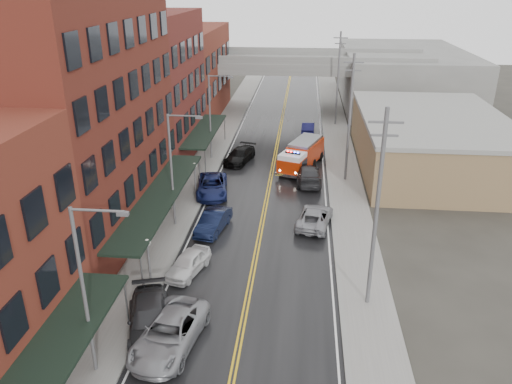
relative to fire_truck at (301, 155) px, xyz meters
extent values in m
cube|color=black|center=(-2.90, -7.99, -1.48)|extent=(11.00, 160.00, 0.02)
cube|color=slate|center=(-10.20, -7.99, -1.41)|extent=(3.00, 160.00, 0.15)
cube|color=slate|center=(4.40, -7.99, -1.41)|extent=(3.00, 160.00, 0.15)
cube|color=gray|center=(-8.55, -7.99, -1.41)|extent=(0.30, 160.00, 0.15)
cube|color=gray|center=(2.75, -7.99, -1.41)|extent=(0.30, 160.00, 0.15)
cube|color=#582017|center=(-16.20, -14.99, 7.51)|extent=(9.00, 20.00, 18.00)
cube|color=#5D221B|center=(-16.20, 2.51, 6.01)|extent=(9.00, 15.00, 15.00)
cube|color=maroon|center=(-16.20, 20.01, 4.51)|extent=(9.00, 20.00, 12.00)
cube|color=olive|center=(13.10, 2.01, 1.01)|extent=(14.00, 22.00, 5.00)
cube|color=slate|center=(15.10, 32.01, 2.51)|extent=(18.00, 30.00, 8.00)
cube|color=black|center=(-10.40, -33.99, 1.51)|extent=(2.60, 16.00, 0.18)
cylinder|color=slate|center=(-9.25, -26.39, 0.01)|extent=(0.10, 0.10, 3.00)
cube|color=black|center=(-10.40, -14.99, 1.51)|extent=(2.60, 18.00, 0.18)
cylinder|color=slate|center=(-9.25, -23.59, 0.01)|extent=(0.10, 0.10, 3.00)
cylinder|color=slate|center=(-9.25, -6.39, 0.01)|extent=(0.10, 0.10, 3.00)
cube|color=black|center=(-10.40, 2.51, 1.51)|extent=(2.60, 13.00, 0.18)
cylinder|color=slate|center=(-9.25, -3.59, 0.01)|extent=(0.10, 0.10, 3.00)
cylinder|color=slate|center=(-9.25, 8.61, 0.01)|extent=(0.10, 0.10, 3.00)
cylinder|color=#59595B|center=(-9.30, -21.99, -0.09)|extent=(0.14, 0.14, 2.80)
sphere|color=silver|center=(-9.30, -21.99, 1.41)|extent=(0.44, 0.44, 0.44)
cylinder|color=#59595B|center=(-9.30, -7.99, -0.09)|extent=(0.14, 0.14, 2.80)
sphere|color=silver|center=(-9.30, -7.99, 1.41)|extent=(0.44, 0.44, 0.44)
cylinder|color=#59595B|center=(-9.70, -29.99, 3.01)|extent=(0.18, 0.18, 9.00)
cylinder|color=#59595B|center=(-8.50, -29.99, 7.41)|extent=(2.40, 0.12, 0.12)
cube|color=#59595B|center=(-7.40, -29.99, 7.31)|extent=(0.50, 0.22, 0.18)
cylinder|color=#59595B|center=(-9.70, -13.99, 3.01)|extent=(0.18, 0.18, 9.00)
cylinder|color=#59595B|center=(-8.50, -13.99, 7.41)|extent=(2.40, 0.12, 0.12)
cube|color=#59595B|center=(-7.40, -13.99, 7.31)|extent=(0.50, 0.22, 0.18)
cylinder|color=#59595B|center=(-9.70, 2.01, 3.01)|extent=(0.18, 0.18, 9.00)
cylinder|color=#59595B|center=(-8.50, 2.01, 7.41)|extent=(2.40, 0.12, 0.12)
cube|color=#59595B|center=(-7.40, 2.01, 7.31)|extent=(0.50, 0.22, 0.18)
cylinder|color=#59595B|center=(4.30, -22.99, 4.51)|extent=(0.24, 0.24, 12.00)
cube|color=#59595B|center=(4.30, -22.99, 9.71)|extent=(1.80, 0.12, 0.12)
cube|color=#59595B|center=(4.30, -22.99, 9.01)|extent=(1.40, 0.12, 0.12)
cylinder|color=#59595B|center=(4.30, -2.99, 4.51)|extent=(0.24, 0.24, 12.00)
cube|color=#59595B|center=(4.30, -2.99, 9.71)|extent=(1.80, 0.12, 0.12)
cube|color=#59595B|center=(4.30, -2.99, 9.01)|extent=(1.40, 0.12, 0.12)
cylinder|color=#59595B|center=(4.30, 17.01, 4.51)|extent=(0.24, 0.24, 12.00)
cube|color=#59595B|center=(4.30, 17.01, 9.71)|extent=(1.80, 0.12, 0.12)
cube|color=#59595B|center=(4.30, 17.01, 9.01)|extent=(1.40, 0.12, 0.12)
cube|color=slate|center=(-2.90, 24.01, 5.26)|extent=(40.00, 10.00, 1.50)
cube|color=slate|center=(-13.90, 24.01, 1.51)|extent=(1.60, 8.00, 6.00)
cube|color=slate|center=(8.10, 24.01, 1.51)|extent=(1.60, 8.00, 6.00)
cube|color=#A62407|center=(0.40, 1.12, -0.02)|extent=(3.97, 5.69, 1.99)
cube|color=#A62407|center=(-0.84, -2.36, -0.30)|extent=(3.05, 3.11, 1.42)
cube|color=silver|center=(-0.84, -2.36, 0.64)|extent=(2.88, 2.89, 0.47)
cube|color=black|center=(-0.77, -2.18, -0.02)|extent=(2.75, 2.22, 0.76)
cube|color=slate|center=(0.40, 1.12, 1.11)|extent=(3.62, 5.26, 0.28)
cube|color=black|center=(-0.84, -2.36, 0.95)|extent=(1.51, 0.76, 0.13)
sphere|color=#FF0C0C|center=(-1.33, -2.18, 1.03)|extent=(0.19, 0.19, 0.19)
sphere|color=#1933FF|center=(-0.35, -2.53, 1.03)|extent=(0.19, 0.19, 0.19)
cylinder|color=black|center=(-1.85, -2.10, -1.01)|extent=(1.00, 0.63, 0.95)
cylinder|color=black|center=(0.11, -2.80, -1.01)|extent=(1.00, 0.63, 0.95)
cylinder|color=black|center=(-0.74, 1.02, -1.01)|extent=(1.00, 0.63, 0.95)
cylinder|color=black|center=(1.22, 0.32, -1.01)|extent=(1.00, 0.63, 0.95)
cylinder|color=black|center=(0.05, 3.25, -1.01)|extent=(1.00, 0.63, 0.95)
cylinder|color=black|center=(2.01, 2.55, -1.01)|extent=(1.00, 0.63, 0.95)
imported|color=gray|center=(-6.50, -27.79, -0.65)|extent=(3.64, 6.35, 1.67)
imported|color=#28282A|center=(-7.90, -26.69, -0.66)|extent=(3.89, 6.13, 1.66)
imported|color=silver|center=(-7.14, -20.60, -0.77)|extent=(2.79, 4.49, 1.43)
imported|color=black|center=(-6.54, -14.52, -0.73)|extent=(2.43, 4.83, 1.52)
imported|color=#141B4B|center=(-7.90, -7.50, -0.68)|extent=(3.50, 6.11, 1.61)
imported|color=black|center=(-6.50, 1.21, -0.73)|extent=(3.37, 5.57, 1.51)
imported|color=gray|center=(1.24, -12.85, -0.77)|extent=(3.30, 5.51, 1.43)
imported|color=#27282A|center=(0.70, -3.79, -0.66)|extent=(2.75, 5.88, 1.66)
imported|color=white|center=(0.70, 7.81, -0.76)|extent=(1.92, 4.33, 1.45)
imported|color=#0E0E33|center=(0.70, 12.80, -0.76)|extent=(1.69, 4.46, 1.45)
camera|label=1|loc=(0.08, -48.40, 16.47)|focal=35.00mm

